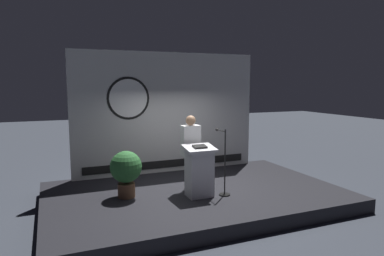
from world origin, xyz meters
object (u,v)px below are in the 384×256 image
at_px(podium, 199,171).
at_px(microphone_stand, 224,172).
at_px(potted_plant, 126,170).
at_px(speaker_person, 191,152).

height_order(podium, microphone_stand, microphone_stand).
bearing_deg(podium, potted_plant, 159.58).
relative_size(podium, microphone_stand, 0.78).
distance_m(microphone_stand, potted_plant, 2.06).
distance_m(podium, potted_plant, 1.53).
bearing_deg(microphone_stand, potted_plant, 162.16).
xyz_separation_m(speaker_person, potted_plant, (-1.43, 0.05, -0.26)).
height_order(podium, potted_plant, podium).
height_order(microphone_stand, potted_plant, microphone_stand).
bearing_deg(speaker_person, podium, -90.05).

